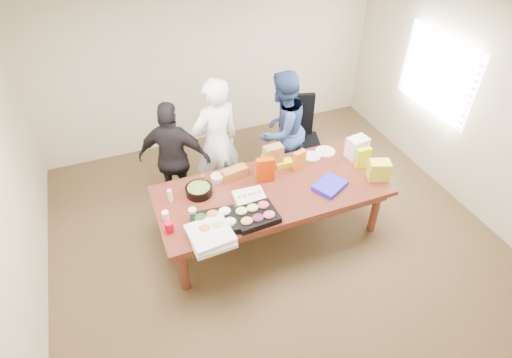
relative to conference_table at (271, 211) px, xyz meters
name	(u,v)px	position (x,y,z in m)	size (l,w,h in m)	color
floor	(271,232)	(0.00, 0.00, -0.39)	(5.50, 5.00, 0.02)	#47301E
ceiling	(277,26)	(0.00, 0.00, 2.33)	(5.50, 5.00, 0.02)	white
wall_back	(209,62)	(0.00, 2.50, 0.98)	(5.50, 0.04, 2.70)	beige
wall_front	(418,345)	(0.00, -2.50, 0.98)	(5.50, 0.04, 2.70)	beige
wall_left	(2,211)	(-2.75, 0.00, 0.98)	(0.04, 5.00, 2.70)	beige
wall_right	(467,104)	(2.75, 0.00, 0.98)	(0.04, 5.00, 2.70)	beige
window_panel	(437,74)	(2.72, 0.60, 1.12)	(0.03, 1.40, 1.10)	white
window_blinds	(434,75)	(2.68, 0.60, 1.12)	(0.04, 1.36, 1.00)	beige
conference_table	(271,211)	(0.00, 0.00, 0.00)	(2.80, 1.20, 0.75)	#4C1C0F
office_chair	(302,141)	(0.91, 1.00, 0.22)	(0.60, 0.60, 1.18)	black
person_center	(217,143)	(-0.40, 0.93, 0.55)	(0.67, 0.44, 1.85)	white
person_right	(282,130)	(0.56, 0.98, 0.49)	(0.84, 0.66, 1.73)	navy
person_left	(174,158)	(-0.97, 0.96, 0.43)	(0.95, 0.39, 1.61)	black
veggie_tray	(215,223)	(-0.82, -0.34, 0.41)	(0.50, 0.40, 0.08)	black
fruit_tray	(255,216)	(-0.37, -0.39, 0.41)	(0.48, 0.37, 0.07)	black
sheet_cake	(249,197)	(-0.32, -0.07, 0.41)	(0.35, 0.27, 0.06)	silver
salad_bowl	(199,190)	(-0.84, 0.24, 0.43)	(0.32, 0.32, 0.10)	black
chip_bag_blue	(330,186)	(0.66, -0.23, 0.40)	(0.38, 0.29, 0.06)	#2421CB
chip_bag_red	(265,170)	(-0.02, 0.19, 0.54)	(0.22, 0.09, 0.32)	#B82F00
chip_bag_yellow	(363,158)	(1.24, -0.02, 0.51)	(0.19, 0.07, 0.28)	#D4D60C
chip_bag_orange	(299,160)	(0.48, 0.25, 0.51)	(0.17, 0.07, 0.26)	orange
mayo_jar	(266,160)	(0.11, 0.47, 0.45)	(0.10, 0.10, 0.16)	white
mustard_bottle	(258,168)	(-0.05, 0.33, 0.47)	(0.07, 0.07, 0.19)	#D5E800
dressing_bottle	(203,182)	(-0.76, 0.33, 0.46)	(0.06, 0.06, 0.18)	brown
ranch_bottle	(170,195)	(-1.18, 0.24, 0.45)	(0.05, 0.05, 0.16)	white
banana_bunch	(284,163)	(0.32, 0.37, 0.41)	(0.22, 0.13, 0.07)	#ECEC08
bread_loaf	(235,173)	(-0.35, 0.38, 0.44)	(0.32, 0.14, 0.13)	#9D5B2A
kraft_bag	(273,157)	(0.19, 0.41, 0.53)	(0.24, 0.14, 0.31)	olive
red_cup	(169,227)	(-1.30, -0.24, 0.44)	(0.09, 0.09, 0.12)	red
clear_cup_a	(193,213)	(-1.01, -0.12, 0.44)	(0.09, 0.09, 0.12)	white
clear_cup_b	(166,216)	(-1.30, -0.04, 0.43)	(0.08, 0.08, 0.10)	white
pizza_box_lower	(211,238)	(-0.92, -0.52, 0.40)	(0.44, 0.44, 0.05)	silver
pizza_box_upper	(210,233)	(-0.92, -0.50, 0.45)	(0.44, 0.44, 0.05)	silver
plate_a	(325,151)	(0.97, 0.44, 0.38)	(0.27, 0.27, 0.02)	white
plate_b	(312,156)	(0.75, 0.41, 0.38)	(0.24, 0.24, 0.01)	silver
dip_bowl_a	(264,168)	(0.06, 0.38, 0.40)	(0.15, 0.15, 0.06)	beige
dip_bowl_b	(217,178)	(-0.56, 0.41, 0.41)	(0.16, 0.16, 0.07)	beige
grocery_bag_white	(357,147)	(1.30, 0.21, 0.52)	(0.26, 0.19, 0.28)	white
grocery_bag_yellow	(379,170)	(1.30, -0.29, 0.50)	(0.25, 0.17, 0.25)	#CBD62E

